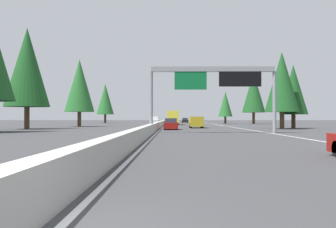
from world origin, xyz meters
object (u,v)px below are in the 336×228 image
Objects in this scene: minivan_far_center at (196,122)px; conifer_right_near at (282,82)px; conifer_left_near at (27,67)px; box_truck_far_left at (173,117)px; conifer_right_mid at (293,90)px; conifer_right_far at (254,92)px; oncoming_near at (155,120)px; conifer_left_mid at (79,86)px; sedan_mid_left at (171,124)px; sedan_distant_b at (185,121)px; conifer_left_far at (105,99)px; pickup_near_right at (172,120)px; conifer_right_distant at (225,104)px; sign_gantry_overhead at (214,80)px.

conifer_right_near is at bearing -113.37° from minivan_far_center.
conifer_left_near reaches higher than conifer_right_near.
box_truck_far_left is at bearing 8.29° from minivan_far_center.
conifer_right_far is (38.59, -2.85, 2.29)m from conifer_right_mid.
conifer_left_mid is (-31.58, 11.47, 6.14)m from oncoming_near.
sedan_mid_left is 21.02m from conifer_left_near.
sedan_distant_b is 0.88× the size of minivan_far_center.
sedan_mid_left is 19.00m from conifer_right_mid.
conifer_left_far is (56.28, -0.27, -1.48)m from conifer_left_near.
conifer_left_mid reaches higher than conifer_left_far.
conifer_left_far is (-1.46, 19.21, 5.96)m from pickup_near_right.
conifer_right_near reaches higher than box_truck_far_left.
minivan_far_center is at bearing -76.07° from conifer_left_near.
pickup_near_right is at bearing 113.60° from sedan_distant_b.
oncoming_near is 18.76m from conifer_right_distant.
box_truck_far_left is 24.59m from conifer_right_far.
conifer_left_far is (14.20, 39.60, -0.96)m from conifer_right_far.
box_truck_far_left is at bearing -0.57° from sedan_mid_left.
sedan_mid_left is 0.52× the size of box_truck_far_left.
conifer_left_near is at bearing 144.02° from conifer_right_distant.
sign_gantry_overhead is 17.24m from conifer_right_near.
pickup_near_right is 0.49× the size of conifer_left_far.
conifer_left_far reaches higher than conifer_right_near.
conifer_right_distant is at bearing -42.56° from conifer_left_mid.
box_truck_far_left is (31.29, -0.31, 0.93)m from sedan_mid_left.
conifer_left_near reaches higher than minivan_far_center.
conifer_left_mid reaches higher than sign_gantry_overhead.
conifer_right_far is (41.24, -5.27, 1.43)m from conifer_right_near.
pickup_near_right is (59.71, -0.01, 0.23)m from sedan_mid_left.
conifer_left_mid reaches higher than oncoming_near.
conifer_right_far is at bearing 82.86° from oncoming_near.
conifer_left_near reaches higher than conifer_right_mid.
sedan_distant_b is (30.13, -3.61, -0.93)m from box_truck_far_left.
pickup_near_right is at bearing 0.61° from box_truck_far_left.
pickup_near_right is (28.42, 0.30, -0.70)m from box_truck_far_left.
minivan_far_center is 25.04m from conifer_left_near.
sign_gantry_overhead is 27.16m from conifer_left_near.
conifer_right_mid is at bearing 27.70° from oncoming_near.
conifer_right_mid reaches higher than sedan_distant_b.
conifer_left_near is at bearing 164.99° from conifer_left_mid.
conifer_right_near is 33.48m from conifer_left_mid.
pickup_near_right is 52.12m from minivan_far_center.
conifer_left_near is (-3.49, 37.01, 2.80)m from conifer_right_mid.
sign_gantry_overhead is at bearing 163.69° from conifer_right_far.
sedan_mid_left is at bearing 163.81° from conifer_right_distant.
conifer_left_far reaches higher than conifer_right_mid.
conifer_right_distant is (40.25, -10.18, 4.09)m from minivan_far_center.
conifer_right_far is at bearing -24.84° from sedan_mid_left.
pickup_near_right is 0.41× the size of conifer_left_near.
sign_gantry_overhead reaches higher than sedan_distant_b.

